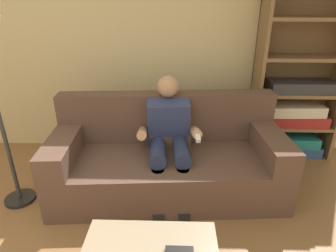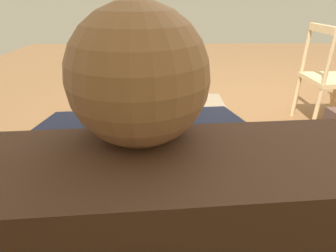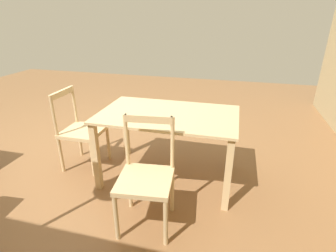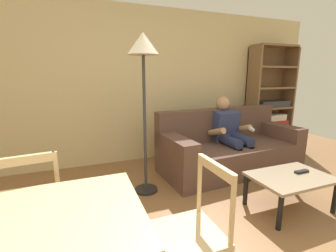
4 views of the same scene
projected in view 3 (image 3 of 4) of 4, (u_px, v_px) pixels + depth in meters
ground_plane at (75, 153)px, 3.32m from camera, size 8.92×8.92×0.00m
dining_table at (168, 124)px, 2.59m from camera, size 1.35×0.82×0.73m
dining_chair_near_wall at (146, 177)px, 2.06m from camera, size 0.47×0.47×0.91m
dining_chair_facing_couch at (81, 130)px, 2.90m from camera, size 0.43×0.43×0.89m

